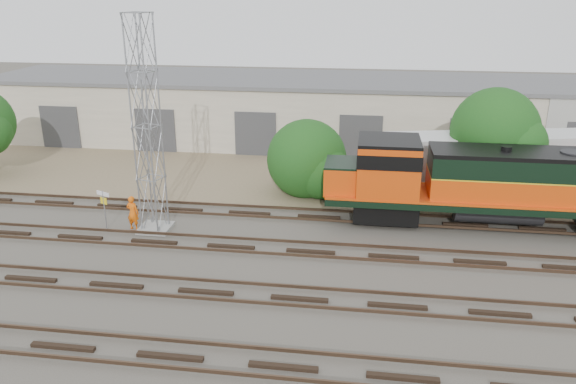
# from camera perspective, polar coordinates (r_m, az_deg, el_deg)

# --- Properties ---
(ground) EXTENTS (140.00, 140.00, 0.00)m
(ground) POSITION_cam_1_polar(r_m,az_deg,el_deg) (26.31, 1.98, -7.62)
(ground) COLOR #47423A
(ground) RESTS_ON ground
(dirt_strip) EXTENTS (80.00, 16.00, 0.02)m
(dirt_strip) POSITION_cam_1_polar(r_m,az_deg,el_deg) (40.16, 4.32, 2.25)
(dirt_strip) COLOR #726047
(dirt_strip) RESTS_ON ground
(tracks) EXTENTS (80.00, 20.40, 0.28)m
(tracks) POSITION_cam_1_polar(r_m,az_deg,el_deg) (23.66, 1.17, -10.78)
(tracks) COLOR black
(tracks) RESTS_ON ground
(warehouse) EXTENTS (58.40, 10.40, 5.30)m
(warehouse) POSITION_cam_1_polar(r_m,az_deg,el_deg) (47.21, 5.16, 8.22)
(warehouse) COLOR beige
(warehouse) RESTS_ON ground
(locomotive) EXTENTS (18.49, 3.24, 4.44)m
(locomotive) POSITION_cam_1_polar(r_m,az_deg,el_deg) (31.51, 20.31, 0.85)
(locomotive) COLOR black
(locomotive) RESTS_ON tracks
(signal_tower) EXTENTS (1.64, 1.64, 11.13)m
(signal_tower) POSITION_cam_1_polar(r_m,az_deg,el_deg) (29.31, -14.11, 6.01)
(signal_tower) COLOR gray
(signal_tower) RESTS_ON ground
(sign_post) EXTENTS (0.84, 0.40, 2.20)m
(sign_post) POSITION_cam_1_polar(r_m,az_deg,el_deg) (31.15, -18.20, -1.05)
(sign_post) COLOR gray
(sign_post) RESTS_ON ground
(worker) EXTENTS (0.75, 0.55, 1.89)m
(worker) POSITION_cam_1_polar(r_m,az_deg,el_deg) (31.01, -15.50, -2.04)
(worker) COLOR #EB5E0D
(worker) RESTS_ON ground
(semi_trailer) EXTENTS (13.28, 5.36, 4.01)m
(semi_trailer) POSITION_cam_1_polar(r_m,az_deg,el_deg) (36.27, 20.52, 3.22)
(semi_trailer) COLOR silver
(semi_trailer) RESTS_ON ground
(tree_mid) EXTENTS (5.23, 4.98, 4.98)m
(tree_mid) POSITION_cam_1_polar(r_m,az_deg,el_deg) (34.84, 2.29, 3.06)
(tree_mid) COLOR #382619
(tree_mid) RESTS_ON ground
(tree_east) EXTENTS (5.37, 5.11, 6.90)m
(tree_east) POSITION_cam_1_polar(r_m,az_deg,el_deg) (34.92, 20.71, 5.47)
(tree_east) COLOR #382619
(tree_east) RESTS_ON ground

